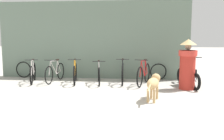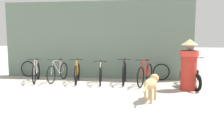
{
  "view_description": "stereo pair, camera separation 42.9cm",
  "coord_description": "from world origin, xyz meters",
  "px_view_note": "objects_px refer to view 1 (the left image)",
  "views": [
    {
      "loc": [
        1.91,
        -6.81,
        1.77
      ],
      "look_at": [
        1.03,
        1.35,
        0.65
      ],
      "focal_mm": 42.0,
      "sensor_mm": 36.0,
      "label": 1
    },
    {
      "loc": [
        2.33,
        -6.75,
        1.77
      ],
      "look_at": [
        1.03,
        1.35,
        0.65
      ],
      "focal_mm": 42.0,
      "sensor_mm": 36.0,
      "label": 2
    }
  ],
  "objects_px": {
    "motorcycle": "(188,75)",
    "spare_tire_right": "(24,70)",
    "bicycle_4": "(123,73)",
    "spare_tire_left": "(158,72)",
    "stray_dog": "(153,83)",
    "bicycle_1": "(55,72)",
    "bicycle_5": "(144,74)",
    "person_in_robes": "(188,64)",
    "bicycle_0": "(33,73)",
    "bicycle_2": "(75,73)",
    "bicycle_3": "(99,74)"
  },
  "relations": [
    {
      "from": "spare_tire_left",
      "to": "bicycle_2",
      "type": "bearing_deg",
      "value": -162.84
    },
    {
      "from": "spare_tire_right",
      "to": "stray_dog",
      "type": "bearing_deg",
      "value": -31.93
    },
    {
      "from": "bicycle_4",
      "to": "bicycle_5",
      "type": "distance_m",
      "value": 0.79
    },
    {
      "from": "motorcycle",
      "to": "spare_tire_right",
      "type": "relative_size",
      "value": 2.77
    },
    {
      "from": "bicycle_4",
      "to": "bicycle_0",
      "type": "bearing_deg",
      "value": -89.9
    },
    {
      "from": "stray_dog",
      "to": "spare_tire_left",
      "type": "height_order",
      "value": "stray_dog"
    },
    {
      "from": "bicycle_0",
      "to": "person_in_robes",
      "type": "relative_size",
      "value": 1.0
    },
    {
      "from": "bicycle_4",
      "to": "person_in_robes",
      "type": "height_order",
      "value": "person_in_robes"
    },
    {
      "from": "bicycle_1",
      "to": "motorcycle",
      "type": "distance_m",
      "value": 4.8
    },
    {
      "from": "stray_dog",
      "to": "bicycle_0",
      "type": "bearing_deg",
      "value": 76.6
    },
    {
      "from": "stray_dog",
      "to": "bicycle_2",
      "type": "bearing_deg",
      "value": 63.98
    },
    {
      "from": "bicycle_5",
      "to": "spare_tire_right",
      "type": "height_order",
      "value": "bicycle_5"
    },
    {
      "from": "bicycle_1",
      "to": "person_in_robes",
      "type": "distance_m",
      "value": 4.78
    },
    {
      "from": "spare_tire_right",
      "to": "person_in_robes",
      "type": "bearing_deg",
      "value": -14.59
    },
    {
      "from": "motorcycle",
      "to": "spare_tire_left",
      "type": "height_order",
      "value": "motorcycle"
    },
    {
      "from": "bicycle_3",
      "to": "spare_tire_left",
      "type": "relative_size",
      "value": 2.53
    },
    {
      "from": "bicycle_2",
      "to": "motorcycle",
      "type": "xyz_separation_m",
      "value": [
        3.99,
        -0.22,
        0.04
      ]
    },
    {
      "from": "bicycle_2",
      "to": "motorcycle",
      "type": "distance_m",
      "value": 4.0
    },
    {
      "from": "stray_dog",
      "to": "spare_tire_left",
      "type": "distance_m",
      "value": 3.22
    },
    {
      "from": "bicycle_1",
      "to": "spare_tire_left",
      "type": "bearing_deg",
      "value": 106.5
    },
    {
      "from": "motorcycle",
      "to": "spare_tire_right",
      "type": "bearing_deg",
      "value": -113.42
    },
    {
      "from": "stray_dog",
      "to": "person_in_robes",
      "type": "distance_m",
      "value": 1.97
    },
    {
      "from": "bicycle_2",
      "to": "spare_tire_left",
      "type": "xyz_separation_m",
      "value": [
        3.07,
        0.95,
        -0.04
      ]
    },
    {
      "from": "bicycle_1",
      "to": "bicycle_2",
      "type": "distance_m",
      "value": 0.81
    },
    {
      "from": "stray_dog",
      "to": "spare_tire_right",
      "type": "xyz_separation_m",
      "value": [
        -5.13,
        3.2,
        -0.14
      ]
    },
    {
      "from": "bicycle_1",
      "to": "bicycle_5",
      "type": "distance_m",
      "value": 3.3
    },
    {
      "from": "bicycle_4",
      "to": "spare_tire_left",
      "type": "xyz_separation_m",
      "value": [
        1.34,
        0.82,
        -0.05
      ]
    },
    {
      "from": "bicycle_1",
      "to": "motorcycle",
      "type": "xyz_separation_m",
      "value": [
        4.79,
        -0.37,
        0.05
      ]
    },
    {
      "from": "spare_tire_left",
      "to": "bicycle_1",
      "type": "bearing_deg",
      "value": -168.33
    },
    {
      "from": "bicycle_1",
      "to": "bicycle_2",
      "type": "relative_size",
      "value": 1.05
    },
    {
      "from": "bicycle_4",
      "to": "person_in_robes",
      "type": "relative_size",
      "value": 1.02
    },
    {
      "from": "bicycle_1",
      "to": "motorcycle",
      "type": "bearing_deg",
      "value": 90.43
    },
    {
      "from": "bicycle_2",
      "to": "bicycle_3",
      "type": "relative_size",
      "value": 1.01
    },
    {
      "from": "bicycle_4",
      "to": "bicycle_5",
      "type": "bearing_deg",
      "value": 70.46
    },
    {
      "from": "bicycle_2",
      "to": "bicycle_3",
      "type": "bearing_deg",
      "value": 78.19
    },
    {
      "from": "spare_tire_left",
      "to": "bicycle_0",
      "type": "bearing_deg",
      "value": -167.71
    },
    {
      "from": "bicycle_3",
      "to": "bicycle_4",
      "type": "distance_m",
      "value": 0.86
    },
    {
      "from": "bicycle_4",
      "to": "motorcycle",
      "type": "distance_m",
      "value": 2.28
    },
    {
      "from": "bicycle_2",
      "to": "bicycle_5",
      "type": "height_order",
      "value": "bicycle_5"
    },
    {
      "from": "bicycle_2",
      "to": "spare_tire_right",
      "type": "bearing_deg",
      "value": -122.84
    },
    {
      "from": "stray_dog",
      "to": "spare_tire_left",
      "type": "relative_size",
      "value": 1.89
    },
    {
      "from": "bicycle_2",
      "to": "person_in_robes",
      "type": "xyz_separation_m",
      "value": [
        3.88,
        -0.69,
        0.46
      ]
    },
    {
      "from": "bicycle_4",
      "to": "motorcycle",
      "type": "bearing_deg",
      "value": 78.16
    },
    {
      "from": "motorcycle",
      "to": "stray_dog",
      "type": "xyz_separation_m",
      "value": [
        -1.27,
        -2.03,
        0.06
      ]
    },
    {
      "from": "person_in_robes",
      "to": "spare_tire_right",
      "type": "bearing_deg",
      "value": 27.41
    },
    {
      "from": "bicycle_1",
      "to": "person_in_robes",
      "type": "height_order",
      "value": "person_in_robes"
    },
    {
      "from": "bicycle_3",
      "to": "stray_dog",
      "type": "relative_size",
      "value": 1.34
    },
    {
      "from": "bicycle_0",
      "to": "spare_tire_right",
      "type": "bearing_deg",
      "value": -157.57
    },
    {
      "from": "bicycle_0",
      "to": "stray_dog",
      "type": "bearing_deg",
      "value": 46.21
    },
    {
      "from": "bicycle_5",
      "to": "person_in_robes",
      "type": "bearing_deg",
      "value": 81.99
    }
  ]
}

